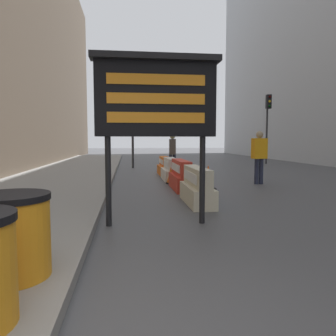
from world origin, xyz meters
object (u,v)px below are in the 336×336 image
Objects in this scene: barrel_drum_middle at (11,235)px; pedestrian_passerby at (259,153)px; traffic_cone_near at (208,177)px; jersey_barrier_red_striped at (181,176)px; jersey_barrier_orange_near at (165,167)px; traffic_cone_mid at (171,175)px; traffic_light_far_side at (268,114)px; traffic_cone_far at (183,172)px; traffic_light_near_curb at (133,118)px; jersey_barrier_cream at (197,188)px; message_board at (156,99)px; jersey_barrier_white at (171,170)px; pedestrian_worker at (172,150)px.

pedestrian_passerby is at bearing 52.76° from barrel_drum_middle.
traffic_cone_near is 2.25m from pedestrian_passerby.
jersey_barrier_orange_near is (-0.00, 4.17, -0.05)m from jersey_barrier_red_striped.
traffic_light_far_side reaches higher than traffic_cone_mid.
traffic_cone_far is at bearing 69.67° from barrel_drum_middle.
traffic_cone_mid is at bearing -92.74° from jersey_barrier_orange_near.
traffic_light_near_curb is at bearing -165.39° from traffic_light_far_side.
traffic_light_far_side is (7.01, 5.66, 2.73)m from jersey_barrier_orange_near.
traffic_cone_near is at bearing -55.28° from traffic_cone_mid.
traffic_cone_mid is at bearing 92.19° from jersey_barrier_cream.
traffic_light_far_side is (7.15, 8.52, 2.79)m from traffic_cone_mid.
jersey_barrier_orange_near is (1.09, 8.19, -1.82)m from message_board.
jersey_barrier_white is at bearing 136.37° from traffic_cone_far.
pedestrian_worker is (1.45, 8.54, -1.12)m from message_board.
traffic_light_far_side is at bearing 14.61° from traffic_light_near_curb.
barrel_drum_middle is 0.45× the size of jersey_barrier_cream.
pedestrian_worker is (0.36, 2.26, 0.68)m from jersey_barrier_white.
jersey_barrier_orange_near is 3.10× the size of traffic_cone_mid.
traffic_light_far_side is (6.64, 7.91, 2.74)m from traffic_cone_far.
traffic_light_far_side reaches higher than jersey_barrier_red_striped.
traffic_light_near_curb reaches higher than pedestrian_worker.
traffic_cone_far is at bearing -130.03° from traffic_light_far_side.
traffic_cone_near is (1.91, 3.95, -1.80)m from message_board.
traffic_light_far_side is at bearing 38.90° from jersey_barrier_orange_near.
jersey_barrier_red_striped is at bearing -178.82° from pedestrian_worker.
pedestrian_passerby is at bearing 16.68° from jersey_barrier_red_striped.
jersey_barrier_red_striped reaches higher than jersey_barrier_cream.
barrel_drum_middle is 0.47× the size of jersey_barrier_white.
traffic_cone_mid is (-0.95, 1.37, -0.08)m from traffic_cone_near.
message_board is at bearing -97.61° from jersey_barrier_orange_near.
traffic_light_far_side reaches higher than pedestrian_worker.
traffic_light_near_curb is at bearing 99.66° from jersey_barrier_red_striped.
traffic_cone_mid is at bearing 124.72° from traffic_cone_near.
traffic_cone_mid is (-0.14, 3.58, -0.10)m from jersey_barrier_cream.
jersey_barrier_red_striped is at bearing 175.34° from traffic_cone_near.
jersey_barrier_white is at bearing -132.85° from traffic_light_far_side.
pedestrian_passerby reaches higher than jersey_barrier_white.
barrel_drum_middle is at bearing -123.44° from jersey_barrier_cream.
jersey_barrier_orange_near is 0.87m from pedestrian_worker.
jersey_barrier_white is at bearing 72.63° from barrel_drum_middle.
jersey_barrier_red_striped is 3.36× the size of traffic_cone_mid.
jersey_barrier_red_striped is 0.45× the size of traffic_light_far_side.
jersey_barrier_red_striped reaches higher than traffic_cone_mid.
jersey_barrier_white is at bearing 90.00° from jersey_barrier_red_striped.
message_board reaches higher than barrel_drum_middle.
jersey_barrier_red_striped is at bearing -90.00° from jersey_barrier_orange_near.
traffic_light_near_curb is at bearing 84.33° from barrel_drum_middle.
pedestrian_passerby is (2.76, 3.10, 0.67)m from jersey_barrier_cream.
jersey_barrier_cream is 3.58m from traffic_cone_mid.
jersey_barrier_cream is 1.02× the size of jersey_barrier_orange_near.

